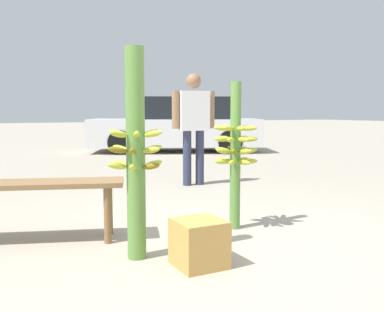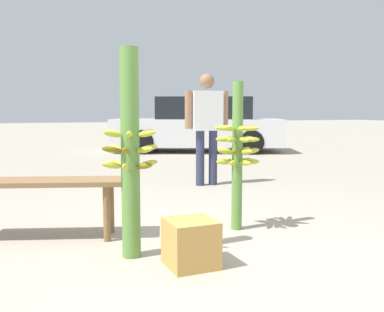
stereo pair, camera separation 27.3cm
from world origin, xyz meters
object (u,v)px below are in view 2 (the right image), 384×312
banana_stalk_center (237,151)px  parked_car (199,126)px  banana_stalk_left (130,153)px  vendor_person (207,120)px  market_bench (39,189)px  produce_crate (191,243)px

banana_stalk_center → parked_car: (2.76, 7.11, -0.02)m
banana_stalk_left → parked_car: (3.83, 7.46, -0.08)m
vendor_person → banana_stalk_left: bearing=-119.0°
banana_stalk_center → market_bench: size_ratio=0.92×
banana_stalk_left → market_bench: banana_stalk_left is taller
vendor_person → market_bench: bearing=-136.7°
banana_stalk_center → market_bench: (-1.67, 0.41, -0.29)m
market_bench → produce_crate: bearing=-31.3°
banana_stalk_center → produce_crate: (-0.75, -0.70, -0.55)m
vendor_person → market_bench: size_ratio=1.11×
market_bench → parked_car: (4.43, 6.70, 0.27)m
banana_stalk_left → parked_car: size_ratio=0.32×
produce_crate → market_bench: bearing=129.7°
produce_crate → banana_stalk_center: bearing=43.2°
banana_stalk_left → banana_stalk_center: 1.13m
produce_crate → banana_stalk_left: bearing=132.5°
banana_stalk_center → parked_car: 7.63m
vendor_person → parked_car: size_ratio=0.34×
produce_crate → parked_car: bearing=65.8°
banana_stalk_center → vendor_person: (0.74, 2.25, 0.24)m
banana_stalk_center → vendor_person: size_ratio=0.83×
banana_stalk_left → market_bench: 1.02m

